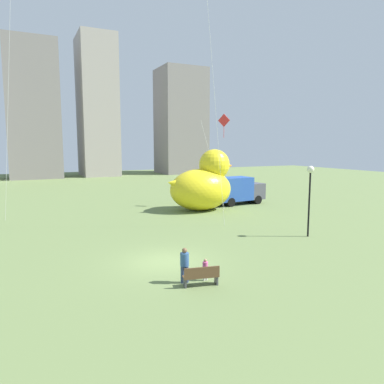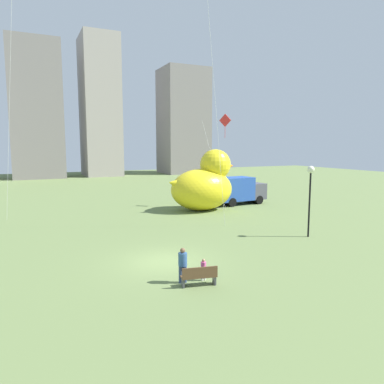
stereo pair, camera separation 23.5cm
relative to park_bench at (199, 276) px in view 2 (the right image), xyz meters
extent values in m
plane|color=olive|center=(-0.22, 3.83, -0.47)|extent=(140.00, 140.00, 0.00)
cube|color=brown|center=(0.02, 0.08, -0.05)|extent=(1.65, 0.77, 0.06)
cube|color=brown|center=(-0.02, -0.12, 0.20)|extent=(1.57, 0.38, 0.45)
cube|color=#47474C|center=(-0.68, 0.22, -0.28)|extent=(0.15, 0.38, 0.39)
cube|color=#47474C|center=(0.71, -0.07, -0.28)|extent=(0.15, 0.38, 0.39)
cylinder|color=#38476B|center=(-0.60, 0.67, -0.08)|extent=(0.18, 0.18, 0.79)
cylinder|color=#38476B|center=(-0.40, 0.67, -0.08)|extent=(0.18, 0.18, 0.79)
cylinder|color=#33598C|center=(-0.50, 0.67, 0.61)|extent=(0.39, 0.39, 0.59)
sphere|color=brown|center=(-0.50, 0.67, 1.02)|extent=(0.23, 0.23, 0.23)
cylinder|color=silver|center=(0.41, 0.53, -0.22)|extent=(0.11, 0.11, 0.50)
cylinder|color=silver|center=(0.53, 0.53, -0.22)|extent=(0.11, 0.11, 0.50)
cylinder|color=#D85999|center=(0.47, 0.53, 0.21)|extent=(0.25, 0.25, 0.37)
sphere|color=#A87C5B|center=(0.47, 0.53, 0.47)|extent=(0.15, 0.15, 0.15)
ellipsoid|color=yellow|center=(8.46, 16.71, 1.50)|extent=(6.06, 4.48, 3.95)
sphere|color=yellow|center=(9.91, 16.71, 3.84)|extent=(2.95, 2.95, 2.95)
cone|color=orange|center=(11.23, 16.71, 3.69)|extent=(1.33, 1.33, 1.33)
cone|color=yellow|center=(5.82, 16.71, 2.16)|extent=(1.81, 1.58, 1.90)
cylinder|color=black|center=(10.48, 4.62, 1.71)|extent=(0.12, 0.12, 4.37)
sphere|color=#EAEACC|center=(10.48, 4.62, 4.09)|extent=(0.48, 0.48, 0.48)
cube|color=#264CA5|center=(12.84, 18.20, 1.18)|extent=(4.22, 2.58, 2.40)
cube|color=#4C4C56|center=(15.66, 18.40, 0.82)|extent=(1.74, 2.41, 1.68)
cylinder|color=black|center=(15.46, 18.39, -0.02)|extent=(1.07, 2.46, 0.90)
cylinder|color=black|center=(12.00, 18.14, -0.02)|extent=(1.07, 2.46, 0.90)
cube|color=gray|center=(-4.22, 60.53, 12.22)|extent=(9.14, 7.24, 25.38)
cube|color=#9E938C|center=(7.78, 61.78, 13.38)|extent=(7.02, 9.61, 27.70)
cube|color=gray|center=(25.78, 60.66, 10.91)|extent=(9.68, 9.01, 22.77)
cylinder|color=silver|center=(5.88, 9.67, 10.08)|extent=(2.46, 0.62, 21.11)
cylinder|color=silver|center=(-7.55, 18.60, 8.30)|extent=(1.46, 1.52, 17.55)
cylinder|color=silver|center=(9.94, 17.08, 3.82)|extent=(1.10, 3.06, 8.60)
cube|color=red|center=(11.46, 17.61, 8.12)|extent=(0.77, 1.08, 1.27)
cylinder|color=red|center=(11.46, 17.61, 7.22)|extent=(0.04, 0.04, 1.60)
camera|label=1|loc=(-6.87, -13.44, 5.66)|focal=33.57mm
camera|label=2|loc=(-6.66, -13.54, 5.66)|focal=33.57mm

